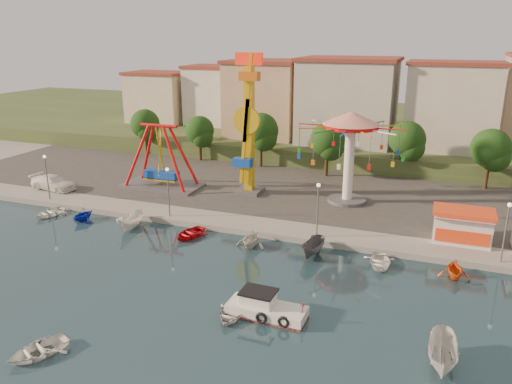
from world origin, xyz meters
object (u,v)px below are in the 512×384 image
at_px(rowboat_a, 231,313).
at_px(van, 53,183).
at_px(pirate_ship_ride, 160,158).
at_px(cabin_motorboat, 265,309).
at_px(wave_swinger, 350,137).
at_px(kamikaze_tower, 249,128).
at_px(skiff, 443,354).

xyz_separation_m(rowboat_a, van, (-31.90, 18.36, 1.13)).
bearing_deg(van, pirate_ship_ride, -59.81).
height_order(cabin_motorboat, van, van).
height_order(rowboat_a, van, van).
xyz_separation_m(pirate_ship_ride, van, (-12.02, -5.73, -2.92)).
height_order(wave_swinger, van, wave_swinger).
bearing_deg(pirate_ship_ride, van, -154.50).
xyz_separation_m(pirate_ship_ride, kamikaze_tower, (11.36, 1.22, 4.22)).
bearing_deg(wave_swinger, rowboat_a, -96.79).
bearing_deg(skiff, wave_swinger, 111.31).
xyz_separation_m(wave_swinger, skiff, (10.87, -27.03, -7.31)).
distance_m(skiff, van, 49.69).
height_order(kamikaze_tower, cabin_motorboat, kamikaze_tower).
distance_m(rowboat_a, skiff, 14.04).
bearing_deg(skiff, pirate_ship_ride, 143.28).
height_order(rowboat_a, skiff, skiff).
height_order(kamikaze_tower, wave_swinger, kamikaze_tower).
height_order(kamikaze_tower, skiff, kamikaze_tower).
bearing_deg(van, cabin_motorboat, -112.33).
height_order(pirate_ship_ride, cabin_motorboat, pirate_ship_ride).
relative_size(wave_swinger, rowboat_a, 3.49).
distance_m(kamikaze_tower, rowboat_a, 27.96).
xyz_separation_m(kamikaze_tower, wave_swinger, (11.66, 1.07, -0.41)).
xyz_separation_m(pirate_ship_ride, wave_swinger, (23.02, 2.30, 3.80)).
distance_m(cabin_motorboat, rowboat_a, 2.39).
distance_m(wave_swinger, skiff, 30.04).
height_order(pirate_ship_ride, kamikaze_tower, kamikaze_tower).
bearing_deg(rowboat_a, van, 145.21).
distance_m(kamikaze_tower, wave_swinger, 11.72).
relative_size(pirate_ship_ride, wave_swinger, 0.86).
xyz_separation_m(cabin_motorboat, van, (-34.07, 17.38, 0.95)).
bearing_deg(kamikaze_tower, van, -163.43).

